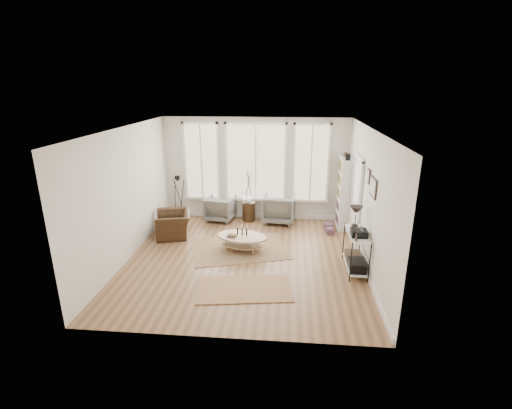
# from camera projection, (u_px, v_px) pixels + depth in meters

# --- Properties ---
(room) EXTENTS (5.50, 5.54, 2.90)m
(room) POSITION_uv_depth(u_px,v_px,m) (245.00, 198.00, 7.95)
(room) COLOR #8F643F
(room) RESTS_ON ground
(bay_window) EXTENTS (4.14, 0.12, 2.24)m
(bay_window) POSITION_uv_depth(u_px,v_px,m) (256.00, 164.00, 10.44)
(bay_window) COLOR tan
(bay_window) RESTS_ON ground
(door) EXTENTS (0.09, 1.06, 2.22)m
(door) POSITION_uv_depth(u_px,v_px,m) (356.00, 199.00, 8.89)
(door) COLOR silver
(door) RESTS_ON ground
(bookcase) EXTENTS (0.31, 0.85, 2.06)m
(bookcase) POSITION_uv_depth(u_px,v_px,m) (344.00, 193.00, 9.97)
(bookcase) COLOR white
(bookcase) RESTS_ON ground
(low_shelf) EXTENTS (0.38, 1.08, 1.30)m
(low_shelf) POSITION_uv_depth(u_px,v_px,m) (356.00, 247.00, 7.73)
(low_shelf) COLOR white
(low_shelf) RESTS_ON ground
(wall_art) EXTENTS (0.04, 0.88, 0.44)m
(wall_art) POSITION_uv_depth(u_px,v_px,m) (372.00, 184.00, 7.31)
(wall_art) COLOR black
(wall_art) RESTS_ON ground
(rug_main) EXTENTS (2.56, 2.20, 0.01)m
(rug_main) POSITION_uv_depth(u_px,v_px,m) (239.00, 248.00, 8.89)
(rug_main) COLOR brown
(rug_main) RESTS_ON ground
(rug_runner) EXTENTS (1.92, 1.25, 0.01)m
(rug_runner) POSITION_uv_depth(u_px,v_px,m) (244.00, 289.00, 7.12)
(rug_runner) COLOR brown
(rug_runner) RESTS_ON ground
(coffee_table) EXTENTS (1.31, 0.97, 0.54)m
(coffee_table) POSITION_uv_depth(u_px,v_px,m) (242.00, 239.00, 8.70)
(coffee_table) COLOR tan
(coffee_table) RESTS_ON ground
(armchair_left) EXTENTS (0.88, 0.90, 0.71)m
(armchair_left) POSITION_uv_depth(u_px,v_px,m) (221.00, 208.00, 10.64)
(armchair_left) COLOR slate
(armchair_left) RESTS_ON ground
(armchair_right) EXTENTS (0.94, 0.96, 0.81)m
(armchair_right) POSITION_uv_depth(u_px,v_px,m) (279.00, 208.00, 10.48)
(armchair_right) COLOR slate
(armchair_right) RESTS_ON ground
(side_table) EXTENTS (0.37, 0.37, 1.57)m
(side_table) POSITION_uv_depth(u_px,v_px,m) (249.00, 195.00, 10.47)
(side_table) COLOR #342113
(side_table) RESTS_ON ground
(vase) EXTENTS (0.26, 0.26, 0.26)m
(vase) POSITION_uv_depth(u_px,v_px,m) (247.00, 199.00, 10.41)
(vase) COLOR silver
(vase) RESTS_ON side_table
(accent_chair) EXTENTS (1.16, 1.08, 0.63)m
(accent_chair) POSITION_uv_depth(u_px,v_px,m) (174.00, 224.00, 9.55)
(accent_chair) COLOR #342113
(accent_chair) RESTS_ON ground
(tripod_camera) EXTENTS (0.47, 0.47, 1.34)m
(tripod_camera) POSITION_uv_depth(u_px,v_px,m) (179.00, 201.00, 10.45)
(tripod_camera) COLOR black
(tripod_camera) RESTS_ON ground
(book_stack_near) EXTENTS (0.25, 0.30, 0.17)m
(book_stack_near) POSITION_uv_depth(u_px,v_px,m) (328.00, 226.00, 10.03)
(book_stack_near) COLOR maroon
(book_stack_near) RESTS_ON ground
(book_stack_far) EXTENTS (0.22, 0.26, 0.15)m
(book_stack_far) POSITION_uv_depth(u_px,v_px,m) (330.00, 231.00, 9.74)
(book_stack_far) COLOR maroon
(book_stack_far) RESTS_ON ground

